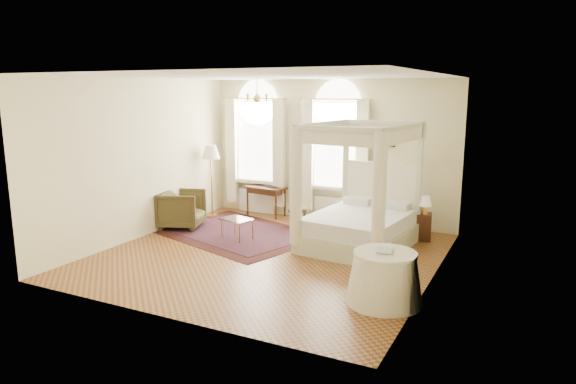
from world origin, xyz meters
The scene contains 18 objects.
ground centered at (0.00, 0.00, 0.00)m, with size 6.00×6.00×0.00m, color #985F2C.
room_walls centered at (0.00, 0.00, 1.98)m, with size 6.00×6.00×6.00m.
window_left centered at (-1.90, 2.87, 1.49)m, with size 1.62×0.27×3.29m.
window_right centered at (0.20, 2.87, 1.49)m, with size 1.62×0.27×3.29m.
chandelier centered at (-0.90, 1.20, 2.91)m, with size 0.51×0.45×0.50m.
wall_pictures centered at (0.09, 2.97, 1.89)m, with size 2.54×0.03×0.39m.
canopy_bed centered at (1.35, 1.23, 0.55)m, with size 2.07×2.44×2.44m.
nightstand centered at (2.35, 2.31, 0.28)m, with size 0.40×0.36×0.57m, color #3D1D10.
nightstand_lamp centered at (2.42, 2.22, 0.82)m, with size 0.26×0.26×0.38m.
writing_desk centered at (-1.54, 2.70, 0.62)m, with size 1.02×0.61×0.73m.
laptop centered at (-1.37, 2.73, 0.74)m, with size 0.36×0.23×0.03m, color black.
stool centered at (-0.35, 2.02, 0.39)m, with size 0.53×0.53×0.47m.
armchair centered at (-2.70, 0.88, 0.42)m, with size 0.90×0.93×0.85m, color #41371B.
coffee_table centered at (-1.10, 0.64, 0.39)m, with size 0.74×0.61×0.44m.
floor_lamp centered at (-2.70, 2.06, 1.50)m, with size 0.45×0.45×1.75m.
oriental_rug centered at (-1.35, 1.02, 0.01)m, with size 4.05×3.41×0.01m.
side_table centered at (2.55, -1.17, 0.38)m, with size 1.12×1.12×0.77m.
book centered at (2.42, -1.16, 0.78)m, with size 0.22×0.30×0.03m, color black.
Camera 1 is at (4.43, -8.12, 3.06)m, focal length 32.00 mm.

